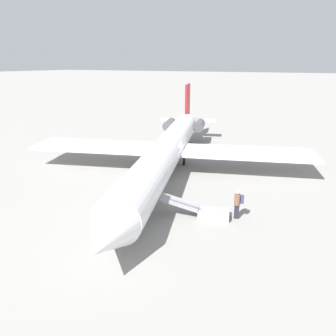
{
  "coord_description": "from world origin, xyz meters",
  "views": [
    {
      "loc": [
        22.53,
        11.97,
        8.66
      ],
      "look_at": [
        3.37,
        1.88,
        1.67
      ],
      "focal_mm": 35.0,
      "sensor_mm": 36.0,
      "label": 1
    }
  ],
  "objects": [
    {
      "name": "ground_plane",
      "position": [
        0.0,
        0.0,
        0.0
      ],
      "size": [
        600.0,
        600.0,
        0.0
      ],
      "primitive_type": "plane",
      "color": "gray"
    },
    {
      "name": "airplane_main",
      "position": [
        -0.87,
        -0.27,
        1.88
      ],
      "size": [
        30.24,
        23.64,
        6.3
      ],
      "rotation": [
        0.0,
        0.0,
        0.31
      ],
      "color": "white",
      "rests_on": "ground"
    },
    {
      "name": "boarding_stairs",
      "position": [
        6.08,
        5.86,
        0.36
      ],
      "size": [
        2.19,
        4.13,
        1.61
      ],
      "rotation": [
        0.0,
        0.0,
        -1.26
      ],
      "color": "#99999E",
      "rests_on": "ground"
    },
    {
      "name": "passenger",
      "position": [
        5.36,
        7.47,
        1.0
      ],
      "size": [
        0.42,
        0.57,
        1.74
      ],
      "rotation": [
        0.0,
        0.0,
        -1.26
      ],
      "color": "#23232D",
      "rests_on": "ground"
    }
  ]
}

